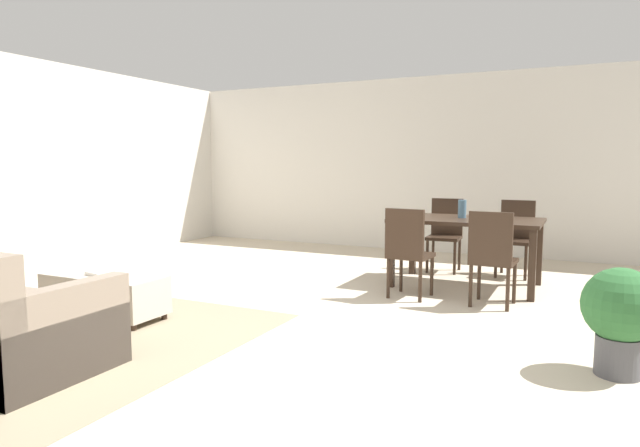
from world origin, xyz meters
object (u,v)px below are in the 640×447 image
object	(u,v)px
ottoman_table	(105,293)
potted_plant	(621,313)
dining_chair_far_right	(516,233)
dining_chair_near_left	(408,248)
dining_table	(466,227)
dining_chair_far_left	(445,230)
book_on_ottoman	(103,273)
vase_centerpiece	(462,209)
dining_chair_near_right	(492,253)

from	to	relation	value
ottoman_table	potted_plant	bearing A→B (deg)	6.79
dining_chair_far_right	dining_chair_near_left	bearing A→B (deg)	-116.15
dining_table	dining_chair_far_right	distance (m)	0.97
dining_chair_near_left	dining_chair_far_left	bearing A→B (deg)	90.43
dining_table	dining_chair_near_left	bearing A→B (deg)	-115.76
dining_chair_far_right	book_on_ottoman	world-z (taller)	dining_chair_far_right
book_on_ottoman	dining_table	bearing A→B (deg)	46.34
dining_chair_near_left	vase_centerpiece	distance (m)	1.02
dining_chair_far_right	book_on_ottoman	distance (m)	4.69
ottoman_table	dining_chair_far_left	bearing A→B (deg)	58.21
dining_chair_near_left	book_on_ottoman	xyz separation A→B (m)	(-2.19, -1.87, -0.12)
dining_chair_far_left	dining_chair_far_right	world-z (taller)	same
book_on_ottoman	dining_chair_far_left	bearing A→B (deg)	58.42
dining_chair_near_right	dining_chair_near_left	bearing A→B (deg)	-178.45
dining_table	book_on_ottoman	xyz separation A→B (m)	(-2.60, -2.72, -0.26)
dining_table	potted_plant	bearing A→B (deg)	-57.57
dining_chair_near_left	dining_chair_far_right	size ratio (longest dim) A/B	1.00
ottoman_table	dining_table	world-z (taller)	dining_table
dining_chair_near_left	vase_centerpiece	size ratio (longest dim) A/B	4.57
dining_table	dining_chair_near_right	size ratio (longest dim) A/B	1.72
potted_plant	dining_chair_far_left	bearing A→B (deg)	121.13
ottoman_table	dining_chair_near_right	bearing A→B (deg)	31.95
vase_centerpiece	book_on_ottoman	distance (m)	3.78
dining_chair_near_right	dining_chair_far_left	distance (m)	1.84
dining_chair_far_left	dining_chair_near_left	bearing A→B (deg)	-89.57
dining_table	vase_centerpiece	xyz separation A→B (m)	(-0.06, 0.04, 0.19)
dining_chair_far_left	vase_centerpiece	distance (m)	0.92
ottoman_table	dining_chair_near_right	distance (m)	3.56
ottoman_table	dining_chair_far_right	xyz separation A→B (m)	(3.04, 3.56, 0.30)
book_on_ottoman	ottoman_table	bearing A→B (deg)	120.65
ottoman_table	dining_chair_far_left	xyz separation A→B (m)	(2.19, 3.53, 0.30)
ottoman_table	book_on_ottoman	world-z (taller)	book_on_ottoman
dining_table	book_on_ottoman	distance (m)	3.77
dining_chair_near_right	dining_chair_far_right	distance (m)	1.68
dining_chair_far_left	book_on_ottoman	xyz separation A→B (m)	(-2.18, -3.54, -0.12)
dining_chair_far_right	book_on_ottoman	xyz separation A→B (m)	(-3.03, -3.58, -0.12)
dining_chair_near_right	vase_centerpiece	world-z (taller)	vase_centerpiece
ottoman_table	dining_chair_near_left	distance (m)	2.89
dining_chair_far_left	potted_plant	world-z (taller)	dining_chair_far_left
dining_chair_near_left	dining_chair_near_right	distance (m)	0.82
dining_table	dining_chair_far_right	xyz separation A→B (m)	(0.43, 0.86, -0.15)
dining_chair_near_right	potted_plant	size ratio (longest dim) A/B	1.31
dining_chair_near_left	potted_plant	size ratio (longest dim) A/B	1.31
dining_chair_far_right	book_on_ottoman	size ratio (longest dim) A/B	3.54
dining_table	vase_centerpiece	size ratio (longest dim) A/B	7.87
dining_table	book_on_ottoman	world-z (taller)	dining_table
ottoman_table	dining_chair_near_left	size ratio (longest dim) A/B	1.22
dining_chair_near_right	dining_chair_far_left	bearing A→B (deg)	116.73
ottoman_table	vase_centerpiece	world-z (taller)	vase_centerpiece
dining_table	dining_chair_far_right	world-z (taller)	dining_chair_far_right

